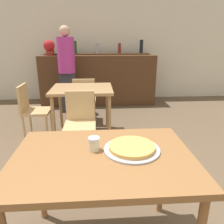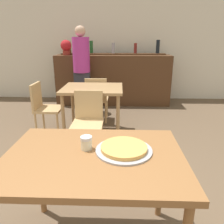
{
  "view_description": "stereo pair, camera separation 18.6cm",
  "coord_description": "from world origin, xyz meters",
  "px_view_note": "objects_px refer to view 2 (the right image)",
  "views": [
    {
      "loc": [
        -0.03,
        -1.21,
        1.47
      ],
      "look_at": [
        0.1,
        0.55,
        0.88
      ],
      "focal_mm": 35.0,
      "sensor_mm": 36.0,
      "label": 1
    },
    {
      "loc": [
        0.16,
        -1.22,
        1.47
      ],
      "look_at": [
        0.1,
        0.55,
        0.88
      ],
      "focal_mm": 35.0,
      "sensor_mm": 36.0,
      "label": 2
    }
  ],
  "objects_px": {
    "chair_far_side_left": "(44,105)",
    "person_standing": "(82,67)",
    "pizza_tray": "(124,149)",
    "potted_plant": "(66,47)",
    "chair_far_side_back": "(97,97)",
    "cheese_shaker": "(86,143)",
    "chair_far_side_front": "(88,118)"
  },
  "relations": [
    {
      "from": "chair_far_side_left",
      "to": "person_standing",
      "type": "xyz_separation_m",
      "value": [
        0.41,
        1.24,
        0.46
      ]
    },
    {
      "from": "pizza_tray",
      "to": "potted_plant",
      "type": "relative_size",
      "value": 1.12
    },
    {
      "from": "chair_far_side_back",
      "to": "chair_far_side_left",
      "type": "height_order",
      "value": "same"
    },
    {
      "from": "chair_far_side_left",
      "to": "pizza_tray",
      "type": "height_order",
      "value": "chair_far_side_left"
    },
    {
      "from": "pizza_tray",
      "to": "potted_plant",
      "type": "distance_m",
      "value": 4.0
    },
    {
      "from": "pizza_tray",
      "to": "person_standing",
      "type": "relative_size",
      "value": 0.21
    },
    {
      "from": "cheese_shaker",
      "to": "person_standing",
      "type": "xyz_separation_m",
      "value": [
        -0.57,
        3.22,
        0.11
      ]
    },
    {
      "from": "chair_far_side_back",
      "to": "person_standing",
      "type": "distance_m",
      "value": 0.9
    },
    {
      "from": "cheese_shaker",
      "to": "chair_far_side_front",
      "type": "bearing_deg",
      "value": 98.1
    },
    {
      "from": "potted_plant",
      "to": "chair_far_side_left",
      "type": "bearing_deg",
      "value": -89.7
    },
    {
      "from": "chair_far_side_back",
      "to": "cheese_shaker",
      "type": "height_order",
      "value": "cheese_shaker"
    },
    {
      "from": "potted_plant",
      "to": "chair_far_side_front",
      "type": "bearing_deg",
      "value": -71.19
    },
    {
      "from": "chair_far_side_left",
      "to": "pizza_tray",
      "type": "xyz_separation_m",
      "value": [
        1.23,
        -2.0,
        0.32
      ]
    },
    {
      "from": "chair_far_side_front",
      "to": "chair_far_side_left",
      "type": "bearing_deg",
      "value": 144.49
    },
    {
      "from": "chair_far_side_front",
      "to": "person_standing",
      "type": "bearing_deg",
      "value": 101.6
    },
    {
      "from": "chair_far_side_back",
      "to": "potted_plant",
      "type": "distance_m",
      "value": 1.67
    },
    {
      "from": "chair_far_side_back",
      "to": "potted_plant",
      "type": "relative_size",
      "value": 2.52
    },
    {
      "from": "chair_far_side_front",
      "to": "chair_far_side_back",
      "type": "xyz_separation_m",
      "value": [
        0.0,
        1.12,
        0.0
      ]
    },
    {
      "from": "pizza_tray",
      "to": "potted_plant",
      "type": "height_order",
      "value": "potted_plant"
    },
    {
      "from": "cheese_shaker",
      "to": "potted_plant",
      "type": "relative_size",
      "value": 0.27
    },
    {
      "from": "chair_far_side_back",
      "to": "cheese_shaker",
      "type": "distance_m",
      "value": 2.57
    },
    {
      "from": "chair_far_side_left",
      "to": "pizza_tray",
      "type": "distance_m",
      "value": 2.37
    },
    {
      "from": "person_standing",
      "to": "potted_plant",
      "type": "xyz_separation_m",
      "value": [
        -0.42,
        0.53,
        0.38
      ]
    },
    {
      "from": "chair_far_side_front",
      "to": "pizza_tray",
      "type": "bearing_deg",
      "value": -72.7
    },
    {
      "from": "chair_far_side_back",
      "to": "pizza_tray",
      "type": "distance_m",
      "value": 2.62
    },
    {
      "from": "cheese_shaker",
      "to": "potted_plant",
      "type": "xyz_separation_m",
      "value": [
        -0.99,
        3.75,
        0.49
      ]
    },
    {
      "from": "chair_far_side_front",
      "to": "potted_plant",
      "type": "relative_size",
      "value": 2.52
    },
    {
      "from": "cheese_shaker",
      "to": "chair_far_side_left",
      "type": "bearing_deg",
      "value": 116.45
    },
    {
      "from": "person_standing",
      "to": "chair_far_side_front",
      "type": "bearing_deg",
      "value": -78.4
    },
    {
      "from": "chair_far_side_front",
      "to": "person_standing",
      "type": "distance_m",
      "value": 1.89
    },
    {
      "from": "chair_far_side_back",
      "to": "chair_far_side_front",
      "type": "bearing_deg",
      "value": 90.0
    },
    {
      "from": "chair_far_side_left",
      "to": "person_standing",
      "type": "relative_size",
      "value": 0.48
    }
  ]
}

